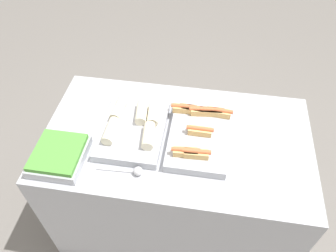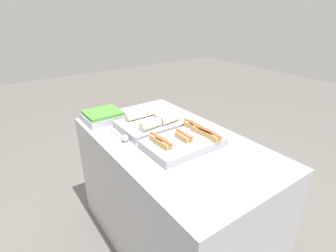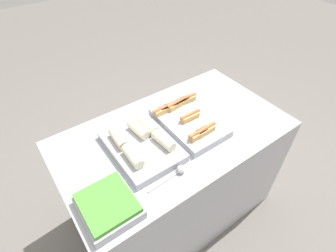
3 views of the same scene
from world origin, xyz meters
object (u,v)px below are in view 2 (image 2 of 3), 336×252
Objects in this scene: tray_wraps at (153,122)px; serving_spoon_near at (124,138)px; tray_hotdogs at (185,141)px; tray_side_front at (103,116)px.

tray_wraps is 1.97× the size of serving_spoon_near.
tray_hotdogs is 1.02× the size of tray_wraps.
tray_hotdogs reaches higher than tray_side_front.
tray_wraps is at bearing 36.63° from tray_side_front.
tray_hotdogs is 2.00× the size of serving_spoon_near.
tray_hotdogs is 0.40m from serving_spoon_near.
tray_side_front is at bearing -159.59° from tray_hotdogs.
tray_hotdogs is at bearing 20.41° from tray_side_front.
tray_side_front is 0.39m from serving_spoon_near.
tray_wraps is 0.41m from tray_side_front.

